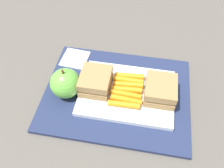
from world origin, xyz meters
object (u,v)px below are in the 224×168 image
at_px(sandwich_half_right, 96,81).
at_px(paper_napkin, 75,59).
at_px(apple, 65,83).
at_px(sandwich_half_left, 160,90).
at_px(carrot_sticks_bundle, 127,89).
at_px(food_tray, 127,93).

bearing_deg(sandwich_half_right, paper_napkin, -49.35).
distance_m(apple, paper_napkin, 0.12).
xyz_separation_m(sandwich_half_left, carrot_sticks_bundle, (0.08, 0.00, -0.02)).
xyz_separation_m(food_tray, apple, (0.15, 0.02, 0.03)).
xyz_separation_m(sandwich_half_left, sandwich_half_right, (0.16, 0.00, 0.00)).
bearing_deg(carrot_sticks_bundle, paper_napkin, -30.89).
distance_m(food_tray, carrot_sticks_bundle, 0.01).
height_order(food_tray, carrot_sticks_bundle, carrot_sticks_bundle).
bearing_deg(apple, paper_napkin, -83.50).
xyz_separation_m(food_tray, carrot_sticks_bundle, (0.00, 0.00, 0.01)).
xyz_separation_m(sandwich_half_left, apple, (0.22, 0.02, 0.00)).
bearing_deg(carrot_sticks_bundle, sandwich_half_left, -179.99).
distance_m(sandwich_half_left, apple, 0.23).
bearing_deg(sandwich_half_right, carrot_sticks_bundle, 179.99).
height_order(carrot_sticks_bundle, paper_napkin, carrot_sticks_bundle).
bearing_deg(sandwich_half_left, sandwich_half_right, 0.00).
bearing_deg(food_tray, sandwich_half_right, 0.00).
relative_size(sandwich_half_left, apple, 0.94).
distance_m(food_tray, apple, 0.15).
relative_size(sandwich_half_left, carrot_sticks_bundle, 0.78).
distance_m(sandwich_half_right, carrot_sticks_bundle, 0.08).
height_order(sandwich_half_right, carrot_sticks_bundle, sandwich_half_right).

